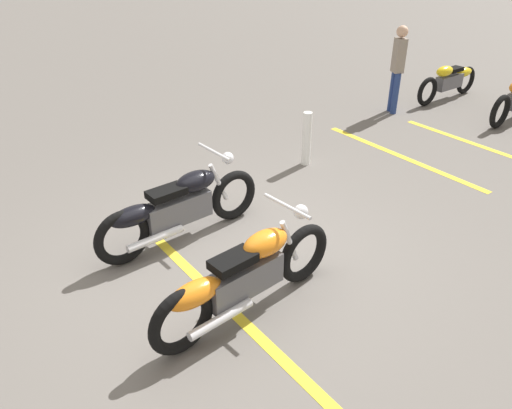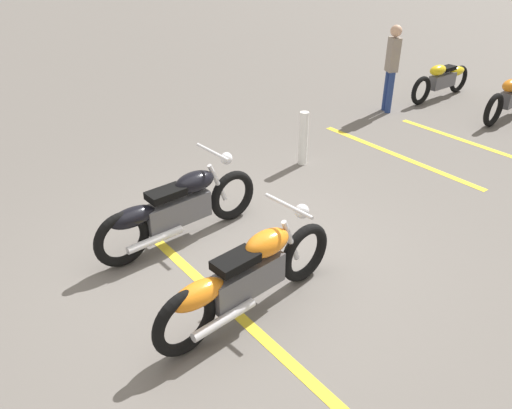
{
  "view_description": "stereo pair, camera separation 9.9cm",
  "coord_description": "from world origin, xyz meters",
  "px_view_note": "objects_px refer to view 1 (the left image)",
  "views": [
    {
      "loc": [
        -2.64,
        -3.92,
        3.43
      ],
      "look_at": [
        0.28,
        0.0,
        0.65
      ],
      "focal_mm": 35.39,
      "sensor_mm": 36.0,
      "label": 1
    },
    {
      "loc": [
        -2.72,
        -3.86,
        3.43
      ],
      "look_at": [
        0.28,
        0.0,
        0.65
      ],
      "focal_mm": 35.39,
      "sensor_mm": 36.0,
      "label": 2
    }
  ],
  "objects_px": {
    "motorcycle_bright_foreground": "(244,276)",
    "bollard_post": "(307,139)",
    "motorcycle_dark_foreground": "(177,207)",
    "bystander_secondary": "(398,65)",
    "motorcycle_row_right": "(450,80)"
  },
  "relations": [
    {
      "from": "motorcycle_row_right",
      "to": "bollard_post",
      "type": "xyz_separation_m",
      "value": [
        -4.71,
        -0.68,
        0.02
      ]
    },
    {
      "from": "motorcycle_dark_foreground",
      "to": "bollard_post",
      "type": "height_order",
      "value": "motorcycle_dark_foreground"
    },
    {
      "from": "motorcycle_row_right",
      "to": "bollard_post",
      "type": "distance_m",
      "value": 4.76
    },
    {
      "from": "motorcycle_bright_foreground",
      "to": "bollard_post",
      "type": "bearing_deg",
      "value": 33.89
    },
    {
      "from": "bystander_secondary",
      "to": "motorcycle_row_right",
      "type": "bearing_deg",
      "value": -157.44
    },
    {
      "from": "motorcycle_bright_foreground",
      "to": "motorcycle_dark_foreground",
      "type": "xyz_separation_m",
      "value": [
        0.13,
        1.54,
        0.0
      ]
    },
    {
      "from": "motorcycle_dark_foreground",
      "to": "motorcycle_bright_foreground",
      "type": "bearing_deg",
      "value": -97.73
    },
    {
      "from": "motorcycle_bright_foreground",
      "to": "motorcycle_dark_foreground",
      "type": "distance_m",
      "value": 1.55
    },
    {
      "from": "motorcycle_dark_foreground",
      "to": "bystander_secondary",
      "type": "distance_m",
      "value": 5.99
    },
    {
      "from": "bystander_secondary",
      "to": "bollard_post",
      "type": "relative_size",
      "value": 1.96
    },
    {
      "from": "motorcycle_dark_foreground",
      "to": "bystander_secondary",
      "type": "bearing_deg",
      "value": 12.43
    },
    {
      "from": "motorcycle_bright_foreground",
      "to": "bollard_post",
      "type": "xyz_separation_m",
      "value": [
        2.83,
        2.28,
        -0.03
      ]
    },
    {
      "from": "bollard_post",
      "to": "motorcycle_bright_foreground",
      "type": "bearing_deg",
      "value": -141.17
    },
    {
      "from": "motorcycle_row_right",
      "to": "bystander_secondary",
      "type": "distance_m",
      "value": 1.74
    },
    {
      "from": "motorcycle_bright_foreground",
      "to": "motorcycle_dark_foreground",
      "type": "height_order",
      "value": "same"
    }
  ]
}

